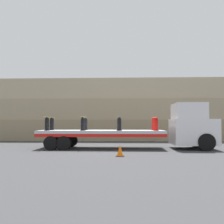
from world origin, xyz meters
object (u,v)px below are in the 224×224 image
traffic_cone (120,151)px  fire_hydrant_black_near_0 (47,124)px  fire_hydrant_black_far_0 (52,124)px  fire_hydrant_red_near_3 (156,124)px  fire_hydrant_black_far_2 (119,124)px  fire_hydrant_red_far_3 (154,124)px  truck_cab (193,126)px  fire_hydrant_black_far_1 (85,124)px  fire_hydrant_black_near_1 (83,124)px  flatbed_trailer (94,134)px  fire_hydrant_black_near_2 (119,124)px

traffic_cone → fire_hydrant_black_near_0: bearing=145.8°
fire_hydrant_black_far_0 → fire_hydrant_red_near_3: 7.28m
fire_hydrant_black_far_2 → fire_hydrant_black_far_0: bearing=180.0°
fire_hydrant_red_far_3 → truck_cab: bearing=-12.3°
truck_cab → fire_hydrant_black_near_0: 9.79m
fire_hydrant_red_near_3 → fire_hydrant_red_far_3: size_ratio=1.00×
fire_hydrant_black_far_1 → fire_hydrant_black_far_2: size_ratio=1.00×
fire_hydrant_black_near_1 → fire_hydrant_black_far_2: (2.40, 1.12, 0.00)m
flatbed_trailer → traffic_cone: bearing=-65.4°
truck_cab → fire_hydrant_red_near_3: truck_cab is taller
fire_hydrant_black_near_2 → fire_hydrant_red_near_3: size_ratio=1.00×
fire_hydrant_black_far_0 → fire_hydrant_black_far_2: (4.80, 0.00, 0.00)m
fire_hydrant_black_near_1 → fire_hydrant_red_near_3: 4.80m
fire_hydrant_black_far_0 → fire_hydrant_red_far_3: bearing=0.0°
flatbed_trailer → fire_hydrant_black_far_1: bearing=141.4°
fire_hydrant_black_near_2 → fire_hydrant_black_far_2: same height
fire_hydrant_black_far_1 → fire_hydrant_red_far_3: size_ratio=1.00×
fire_hydrant_black_near_2 → traffic_cone: bearing=-88.5°
flatbed_trailer → truck_cab: bearing=0.0°
flatbed_trailer → fire_hydrant_black_far_0: size_ratio=9.34×
fire_hydrant_black_near_2 → fire_hydrant_red_far_3: bearing=25.1°
flatbed_trailer → fire_hydrant_black_far_2: (1.70, 0.56, 0.67)m
fire_hydrant_black_far_0 → fire_hydrant_black_far_1: size_ratio=1.00×
truck_cab → traffic_cone: bearing=-141.5°
fire_hydrant_black_near_0 → fire_hydrant_black_near_1: 2.40m
fire_hydrant_red_far_3 → traffic_cone: 5.20m
fire_hydrant_black_near_1 → fire_hydrant_red_far_3: size_ratio=1.00×
fire_hydrant_black_near_1 → fire_hydrant_red_far_3: (4.80, 1.12, 0.00)m
fire_hydrant_red_far_3 → fire_hydrant_black_near_1: bearing=-166.8°
fire_hydrant_black_far_2 → traffic_cone: fire_hydrant_black_far_2 is taller
fire_hydrant_black_far_1 → fire_hydrant_black_near_2: (2.40, -1.12, 0.00)m
fire_hydrant_black_far_1 → traffic_cone: fire_hydrant_black_far_1 is taller
flatbed_trailer → fire_hydrant_red_near_3: fire_hydrant_red_near_3 is taller
fire_hydrant_black_far_1 → fire_hydrant_black_near_2: bearing=-25.1°
fire_hydrant_black_near_0 → truck_cab: bearing=3.3°
truck_cab → fire_hydrant_black_near_1: 7.40m
fire_hydrant_red_near_3 → fire_hydrant_black_far_0: bearing=171.1°
truck_cab → fire_hydrant_black_far_2: 5.01m
fire_hydrant_black_near_1 → fire_hydrant_red_near_3: bearing=0.0°
fire_hydrant_black_far_0 → traffic_cone: fire_hydrant_black_far_0 is taller
truck_cab → fire_hydrant_black_near_2: 5.01m
truck_cab → fire_hydrant_black_far_1: size_ratio=3.39×
flatbed_trailer → fire_hydrant_red_near_3: (4.10, -0.56, 0.67)m
fire_hydrant_black_near_0 → fire_hydrant_black_far_0: 1.12m
fire_hydrant_red_far_3 → traffic_cone: (-2.31, -4.45, -1.37)m
flatbed_trailer → fire_hydrant_red_near_3: bearing=-7.8°
fire_hydrant_black_far_1 → truck_cab: bearing=-4.3°
fire_hydrant_black_near_0 → fire_hydrant_black_far_1: (2.40, 1.12, 0.00)m
fire_hydrant_black_far_0 → fire_hydrant_red_near_3: same height
traffic_cone → fire_hydrant_black_far_1: bearing=119.2°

